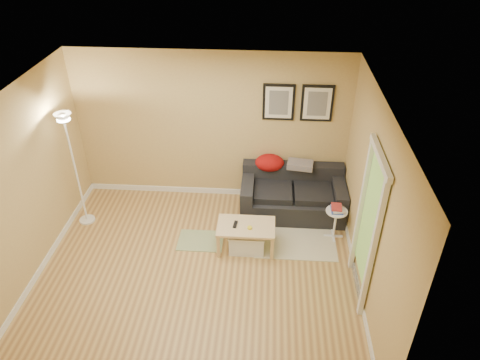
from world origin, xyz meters
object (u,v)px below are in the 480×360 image
(side_table, at_px, (335,224))
(book_stack, at_px, (337,208))
(coffee_table, at_px, (246,237))
(sofa, at_px, (293,194))
(floor_lamp, at_px, (76,174))
(storage_bin, at_px, (247,240))

(side_table, height_order, book_stack, book_stack)
(coffee_table, xyz_separation_m, book_stack, (1.36, 0.36, 0.33))
(sofa, height_order, floor_lamp, floor_lamp)
(side_table, relative_size, floor_lamp, 0.26)
(coffee_table, bearing_deg, floor_lamp, -169.25)
(sofa, xyz_separation_m, coffee_table, (-0.72, -0.96, -0.16))
(floor_lamp, bearing_deg, sofa, 8.01)
(coffee_table, distance_m, side_table, 1.41)
(side_table, relative_size, book_stack, 2.18)
(floor_lamp, bearing_deg, book_stack, -1.66)
(sofa, relative_size, book_stack, 7.27)
(storage_bin, bearing_deg, book_stack, 16.18)
(side_table, xyz_separation_m, book_stack, (-0.00, 0.01, 0.29))
(book_stack, distance_m, floor_lamp, 4.04)
(storage_bin, height_order, book_stack, book_stack)
(book_stack, relative_size, floor_lamp, 0.12)
(sofa, relative_size, floor_lamp, 0.88)
(storage_bin, distance_m, side_table, 1.40)
(sofa, distance_m, floor_lamp, 3.46)
(coffee_table, xyz_separation_m, floor_lamp, (-2.66, 0.48, 0.70))
(coffee_table, distance_m, floor_lamp, 2.79)
(sofa, bearing_deg, book_stack, -42.82)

